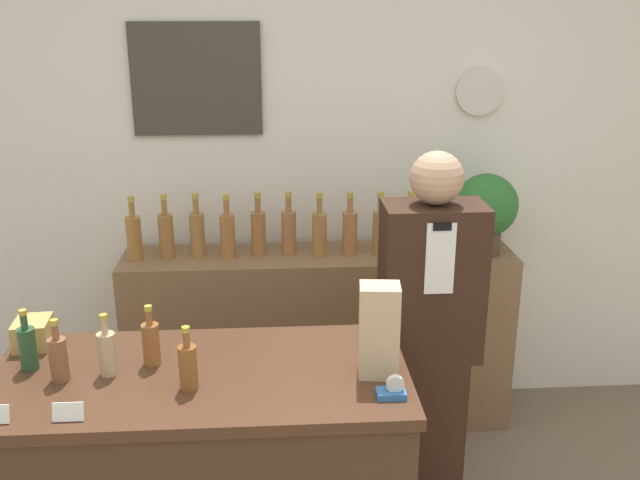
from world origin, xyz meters
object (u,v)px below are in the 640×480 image
Objects in this scene: shopkeeper at (428,342)px; paper_bag at (379,331)px; potted_plant at (486,209)px; tape_dispenser at (392,390)px.

shopkeeper is 0.70m from paper_bag.
paper_bag is at bearing -119.91° from potted_plant.
paper_bag is (-0.29, -0.55, 0.32)m from shopkeeper.
potted_plant is 1.55m from tape_dispenser.
potted_plant is 1.29× the size of paper_bag.
shopkeeper reaches higher than tape_dispenser.
shopkeeper reaches higher than potted_plant.
shopkeeper is 5.07× the size of paper_bag.
paper_bag is 0.20m from tape_dispenser.
shopkeeper is 0.77m from tape_dispenser.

